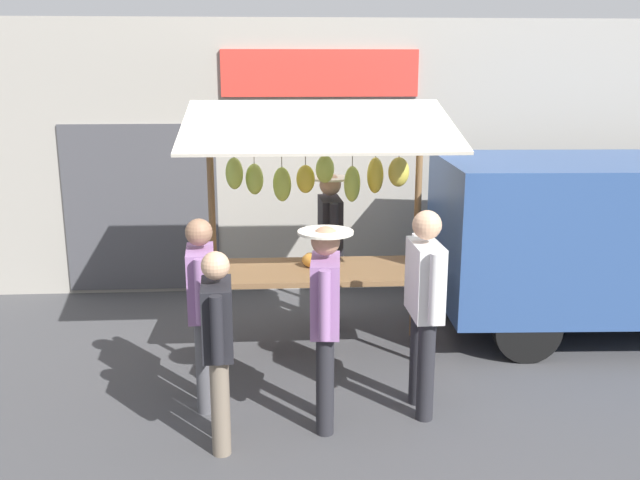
# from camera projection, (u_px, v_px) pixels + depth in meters

# --- Properties ---
(ground_plane) EXTENTS (40.00, 40.00, 0.00)m
(ground_plane) POSITION_uv_depth(u_px,v_px,m) (318.00, 352.00, 7.04)
(ground_plane) COLOR #424244
(street_backdrop) EXTENTS (9.00, 0.30, 3.40)m
(street_backdrop) POSITION_uv_depth(u_px,v_px,m) (304.00, 158.00, 8.75)
(street_backdrop) COLOR #9E998E
(street_backdrop) RESTS_ON ground
(market_stall) EXTENTS (2.50, 1.46, 2.50)m
(market_stall) POSITION_uv_depth(u_px,v_px,m) (318.00, 198.00, 6.74)
(market_stall) COLOR brown
(market_stall) RESTS_ON ground
(vendor_with_sunhat) EXTENTS (0.44, 0.72, 1.71)m
(vendor_with_sunhat) POSITION_uv_depth(u_px,v_px,m) (330.00, 237.00, 7.53)
(vendor_with_sunhat) COLOR #232328
(vendor_with_sunhat) RESTS_ON ground
(shopper_in_striped_shirt) EXTENTS (0.25, 0.67, 1.54)m
(shopper_in_striped_shirt) POSITION_uv_depth(u_px,v_px,m) (218.00, 338.00, 5.10)
(shopper_in_striped_shirt) COLOR #726656
(shopper_in_striped_shirt) RESTS_ON ground
(shopper_with_shopping_bag) EXTENTS (0.43, 0.70, 1.65)m
(shopper_with_shopping_bag) POSITION_uv_depth(u_px,v_px,m) (325.00, 311.00, 5.37)
(shopper_with_shopping_bag) COLOR #232328
(shopper_with_shopping_bag) RESTS_ON ground
(shopper_in_grey_tee) EXTENTS (0.26, 0.70, 1.63)m
(shopper_in_grey_tee) POSITION_uv_depth(u_px,v_px,m) (202.00, 300.00, 5.72)
(shopper_in_grey_tee) COLOR #4C4C51
(shopper_in_grey_tee) RESTS_ON ground
(shopper_with_ponytail) EXTENTS (0.23, 0.73, 1.72)m
(shopper_with_ponytail) POSITION_uv_depth(u_px,v_px,m) (424.00, 297.00, 5.59)
(shopper_with_ponytail) COLOR #232328
(shopper_with_ponytail) RESTS_ON ground
(parked_van) EXTENTS (4.47, 2.03, 1.88)m
(parked_van) POSITION_uv_depth(u_px,v_px,m) (632.00, 230.00, 7.40)
(parked_van) COLOR #2D4C84
(parked_van) RESTS_ON ground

